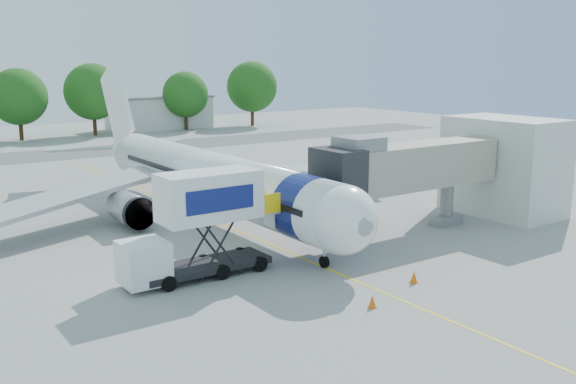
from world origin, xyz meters
TOP-DOWN VIEW (x-y plane):
  - ground at (0.00, 0.00)m, footprint 160.00×160.00m
  - guidance_line at (0.00, 0.00)m, footprint 0.15×70.00m
  - taxiway_strip at (0.00, 42.00)m, footprint 120.00×10.00m
  - aircraft at (0.00, 4.12)m, footprint 34.17×37.73m
  - jet_bridge at (7.99, -7.00)m, footprint 13.90×3.20m
  - terminal_stub at (18.50, -7.00)m, footprint 5.00×8.00m
  - catering_hiloader at (-6.27, -7.00)m, footprint 8.50×2.44m
  - ground_tug at (2.13, -15.73)m, footprint 4.12×3.23m
  - safety_cone_a at (2.20, -14.05)m, footprint 0.39×0.39m
  - safety_cone_b at (-1.76, -15.30)m, footprint 0.37×0.37m
  - outbuilding_right at (22.00, 62.00)m, footprint 16.40×7.40m
  - tree_d at (-0.28, 58.40)m, footprint 7.82×7.82m
  - tree_e at (10.22, 58.77)m, footprint 8.29×8.29m
  - tree_f at (24.72, 57.91)m, footprint 7.25×7.25m
  - tree_g at (36.83, 57.36)m, footprint 8.48×8.48m

SIDE VIEW (x-z plane):
  - ground at x=0.00m, z-range 0.00..0.00m
  - taxiway_strip at x=0.00m, z-range 0.00..0.01m
  - guidance_line at x=0.00m, z-range 0.00..0.01m
  - safety_cone_b at x=-1.76m, z-range -0.01..0.58m
  - safety_cone_a at x=2.20m, z-range -0.01..0.61m
  - ground_tug at x=2.13m, z-range 0.04..1.50m
  - outbuilding_right at x=22.00m, z-range 0.01..5.31m
  - catering_hiloader at x=-6.27m, z-range 0.01..5.51m
  - aircraft at x=0.00m, z-range -2.73..8.62m
  - terminal_stub at x=18.50m, z-range 0.00..7.00m
  - jet_bridge at x=7.99m, z-range 1.04..7.64m
  - tree_f at x=24.72m, z-range 0.99..10.23m
  - tree_d at x=-0.28m, z-range 1.07..11.03m
  - tree_e at x=10.22m, z-range 1.13..11.71m
  - tree_g at x=36.83m, z-range 1.16..11.96m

